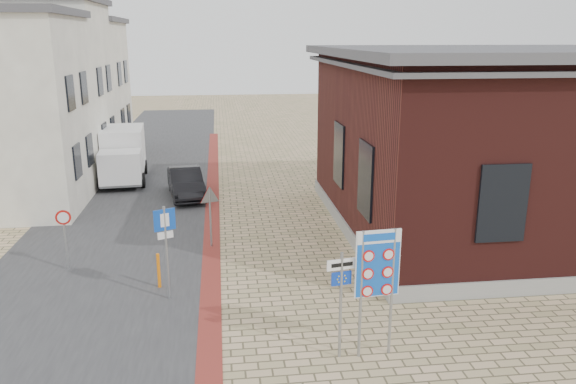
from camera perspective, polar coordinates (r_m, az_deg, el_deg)
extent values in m
plane|color=tan|center=(14.77, 0.06, -13.57)|extent=(120.00, 120.00, 0.00)
cube|color=#38383A|center=(28.98, -14.58, 0.68)|extent=(7.00, 60.00, 0.02)
cube|color=maroon|center=(23.91, -7.70, -2.06)|extent=(0.60, 40.00, 0.02)
cube|color=gray|center=(23.52, 20.12, -2.60)|extent=(12.15, 12.15, 0.50)
cube|color=#471916|center=(22.77, 20.88, 5.20)|extent=(12.00, 12.00, 6.00)
cube|color=#4C4C51|center=(22.48, 21.67, 13.11)|extent=(13.00, 13.00, 0.30)
cube|color=#4C4C51|center=(22.49, 21.56, 12.10)|extent=(12.70, 12.70, 0.15)
cube|color=black|center=(17.97, 7.93, 1.25)|extent=(0.12, 1.60, 2.40)
cube|color=black|center=(21.75, 5.25, 3.84)|extent=(0.12, 1.60, 2.40)
cube|color=black|center=(16.35, 20.96, -1.08)|extent=(1.40, 0.12, 2.20)
cube|color=black|center=(24.83, -20.64, 2.94)|extent=(0.10, 1.10, 1.40)
cube|color=black|center=(27.13, -19.51, 4.04)|extent=(0.10, 1.10, 1.40)
cube|color=black|center=(24.43, -21.26, 9.36)|extent=(0.10, 1.10, 1.40)
cube|color=black|center=(26.75, -20.05, 9.92)|extent=(0.10, 1.10, 1.40)
cube|color=beige|center=(32.33, -24.28, 9.24)|extent=(7.00, 6.00, 8.80)
cube|color=#4C4C51|center=(32.26, -25.21, 17.27)|extent=(7.40, 6.40, 0.30)
cube|color=black|center=(30.59, -18.13, 5.38)|extent=(0.10, 1.10, 1.40)
cube|color=black|center=(32.92, -17.38, 6.11)|extent=(0.10, 1.10, 1.40)
cube|color=black|center=(30.27, -18.58, 10.60)|extent=(0.10, 1.10, 1.40)
cube|color=black|center=(32.62, -17.78, 10.96)|extent=(0.10, 1.10, 1.40)
cube|color=beige|center=(38.12, -21.64, 9.66)|extent=(7.00, 6.00, 8.00)
cube|color=#4C4C51|center=(38.00, -22.29, 15.88)|extent=(7.40, 6.40, 0.30)
cube|color=black|center=(36.43, -16.42, 7.03)|extent=(0.10, 1.10, 1.40)
cube|color=black|center=(38.78, -15.87, 7.56)|extent=(0.10, 1.10, 1.40)
cube|color=black|center=(36.16, -16.76, 11.42)|extent=(0.10, 1.10, 1.40)
cube|color=black|center=(38.52, -16.19, 11.68)|extent=(0.10, 1.10, 1.40)
torus|color=slate|center=(16.53, 8.63, -9.34)|extent=(0.04, 0.60, 0.60)
torus|color=slate|center=(16.80, 8.35, -8.92)|extent=(0.04, 0.60, 0.60)
torus|color=slate|center=(17.06, 8.08, -8.51)|extent=(0.04, 0.60, 0.60)
torus|color=slate|center=(17.32, 7.83, -8.11)|extent=(0.04, 0.60, 0.60)
torus|color=slate|center=(17.59, 7.58, -7.73)|extent=(0.04, 0.60, 0.60)
cube|color=slate|center=(17.17, 8.05, -9.30)|extent=(0.08, 1.60, 0.04)
imported|color=black|center=(26.32, -10.33, 0.93)|extent=(2.04, 4.22, 1.33)
cube|color=slate|center=(29.96, -16.30, 1.83)|extent=(2.34, 5.14, 0.23)
cube|color=white|center=(28.09, -16.66, 2.47)|extent=(2.06, 1.73, 1.48)
cube|color=black|center=(27.35, -16.81, 2.72)|extent=(1.76, 0.22, 0.74)
cube|color=white|center=(30.52, -16.36, 4.39)|extent=(2.30, 3.48, 2.03)
cylinder|color=black|center=(28.64, -18.43, 0.95)|extent=(0.29, 0.76, 0.74)
cylinder|color=black|center=(28.46, -14.55, 1.17)|extent=(0.29, 0.76, 0.74)
cylinder|color=black|center=(31.50, -17.87, 2.27)|extent=(0.29, 0.76, 0.74)
cylinder|color=black|center=(31.34, -14.34, 2.48)|extent=(0.29, 0.76, 0.74)
cylinder|color=gray|center=(12.97, 7.40, -10.39)|extent=(0.07, 0.07, 3.08)
cylinder|color=gray|center=(13.23, 10.49, -10.00)|extent=(0.07, 0.07, 3.08)
cube|color=white|center=(12.79, 9.10, -7.19)|extent=(1.05, 0.14, 1.58)
cube|color=blue|center=(12.79, 9.10, -7.19)|extent=(1.01, 0.15, 1.54)
cube|color=white|center=(12.56, 9.23, -4.50)|extent=(1.01, 0.15, 0.30)
cylinder|color=gray|center=(13.01, 5.36, -11.45)|extent=(0.07, 0.07, 2.59)
cube|color=white|center=(12.59, 5.48, -7.33)|extent=(0.69, 0.17, 0.25)
cube|color=#0F38B7|center=(12.72, 5.44, -8.73)|extent=(0.47, 0.12, 0.32)
cylinder|color=gray|center=(15.98, -12.23, -6.15)|extent=(0.07, 0.07, 2.75)
cube|color=#0E43B2|center=(15.65, -12.44, -2.78)|extent=(0.57, 0.28, 0.61)
cube|color=white|center=(15.79, -12.35, -4.30)|extent=(0.42, 0.22, 0.20)
cylinder|color=gray|center=(19.79, -7.88, -2.66)|extent=(0.07, 0.07, 2.11)
cylinder|color=gray|center=(19.02, -21.64, -4.60)|extent=(0.07, 0.07, 1.99)
cylinder|color=#B5130D|center=(18.79, -21.87, -2.39)|extent=(0.47, 0.09, 0.47)
cylinder|color=orange|center=(17.07, -13.00, -7.81)|extent=(0.12, 0.12, 1.07)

